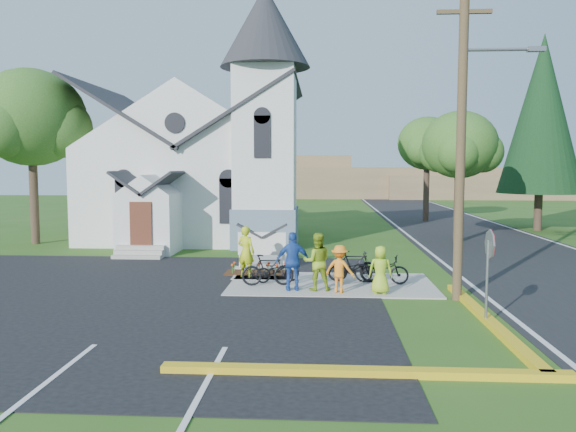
# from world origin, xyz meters

# --- Properties ---
(ground) EXTENTS (120.00, 120.00, 0.00)m
(ground) POSITION_xyz_m (0.00, 0.00, 0.00)
(ground) COLOR #2B5718
(ground) RESTS_ON ground
(parking_lot) EXTENTS (20.00, 16.00, 0.02)m
(parking_lot) POSITION_xyz_m (-7.00, -2.00, 0.01)
(parking_lot) COLOR black
(parking_lot) RESTS_ON ground
(road) EXTENTS (8.00, 90.00, 0.02)m
(road) POSITION_xyz_m (10.00, 15.00, 0.01)
(road) COLOR black
(road) RESTS_ON ground
(sidewalk) EXTENTS (7.00, 4.00, 0.05)m
(sidewalk) POSITION_xyz_m (1.50, 0.50, 0.03)
(sidewalk) COLOR gray
(sidewalk) RESTS_ON ground
(church) EXTENTS (12.35, 12.00, 13.00)m
(church) POSITION_xyz_m (-5.48, 12.48, 5.25)
(church) COLOR white
(church) RESTS_ON ground
(church_sign) EXTENTS (2.20, 0.40, 1.70)m
(church_sign) POSITION_xyz_m (-1.20, 3.20, 1.03)
(church_sign) COLOR gray
(church_sign) RESTS_ON ground
(flower_bed) EXTENTS (2.60, 1.10, 0.07)m
(flower_bed) POSITION_xyz_m (-1.20, 2.30, 0.04)
(flower_bed) COLOR #341A0E
(flower_bed) RESTS_ON ground
(utility_pole) EXTENTS (3.45, 0.28, 10.00)m
(utility_pole) POSITION_xyz_m (5.36, -1.50, 5.40)
(utility_pole) COLOR #483624
(utility_pole) RESTS_ON ground
(stop_sign) EXTENTS (0.11, 0.76, 2.48)m
(stop_sign) POSITION_xyz_m (5.43, -4.20, 1.78)
(stop_sign) COLOR gray
(stop_sign) RESTS_ON ground
(tree_lot_corner) EXTENTS (5.60, 5.60, 9.15)m
(tree_lot_corner) POSITION_xyz_m (-14.00, 10.00, 6.60)
(tree_lot_corner) COLOR #37251E
(tree_lot_corner) RESTS_ON ground
(tree_road_near) EXTENTS (4.00, 4.00, 7.05)m
(tree_road_near) POSITION_xyz_m (8.50, 12.00, 5.21)
(tree_road_near) COLOR #37251E
(tree_road_near) RESTS_ON ground
(tree_road_mid) EXTENTS (4.40, 4.40, 7.80)m
(tree_road_mid) POSITION_xyz_m (9.00, 24.00, 5.78)
(tree_road_mid) COLOR #37251E
(tree_road_mid) RESTS_ON ground
(conifer) EXTENTS (5.20, 5.20, 12.40)m
(conifer) POSITION_xyz_m (15.00, 18.00, 7.39)
(conifer) COLOR #37251E
(conifer) RESTS_ON ground
(distant_hills) EXTENTS (61.00, 10.00, 5.60)m
(distant_hills) POSITION_xyz_m (3.36, 56.33, 2.17)
(distant_hills) COLOR brown
(distant_hills) RESTS_ON ground
(cyclist_0) EXTENTS (0.81, 0.69, 1.88)m
(cyclist_0) POSITION_xyz_m (-1.60, 1.43, 0.99)
(cyclist_0) COLOR #B4C817
(cyclist_0) RESTS_ON sidewalk
(bike_0) EXTENTS (1.69, 1.16, 0.84)m
(bike_0) POSITION_xyz_m (-0.38, 0.60, 0.47)
(bike_0) COLOR black
(bike_0) RESTS_ON sidewalk
(cyclist_1) EXTENTS (0.99, 0.81, 1.88)m
(cyclist_1) POSITION_xyz_m (1.01, -0.59, 0.99)
(cyclist_1) COLOR #8AAD20
(cyclist_1) RESTS_ON sidewalk
(bike_1) EXTENTS (1.82, 0.72, 1.07)m
(bike_1) POSITION_xyz_m (-0.66, -0.00, 0.58)
(bike_1) COLOR black
(bike_1) RESTS_ON sidewalk
(cyclist_2) EXTENTS (1.17, 0.59, 1.91)m
(cyclist_2) POSITION_xyz_m (0.23, -0.70, 1.01)
(cyclist_2) COLOR #224EAB
(cyclist_2) RESTS_ON sidewalk
(bike_2) EXTENTS (1.98, 1.09, 0.98)m
(bike_2) POSITION_xyz_m (3.22, 0.63, 0.54)
(bike_2) COLOR black
(bike_2) RESTS_ON sidewalk
(cyclist_3) EXTENTS (1.13, 0.89, 1.53)m
(cyclist_3) POSITION_xyz_m (1.74, -0.90, 0.81)
(cyclist_3) COLOR orange
(cyclist_3) RESTS_ON sidewalk
(bike_3) EXTENTS (1.85, 0.54, 1.11)m
(bike_3) POSITION_xyz_m (2.28, 0.82, 0.60)
(bike_3) COLOR black
(bike_3) RESTS_ON sidewalk
(cyclist_4) EXTENTS (0.82, 0.60, 1.53)m
(cyclist_4) POSITION_xyz_m (3.02, -0.99, 0.82)
(cyclist_4) COLOR #9CC725
(cyclist_4) RESTS_ON sidewalk
(bike_4) EXTENTS (1.75, 0.73, 0.90)m
(bike_4) POSITION_xyz_m (2.25, 0.83, 0.50)
(bike_4) COLOR black
(bike_4) RESTS_ON sidewalk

